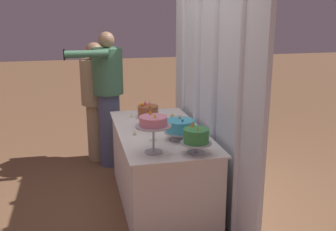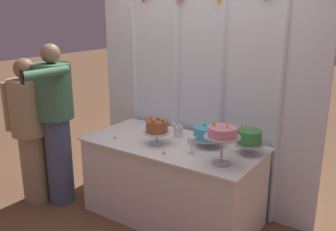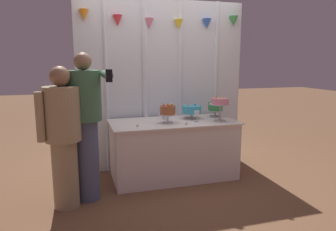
# 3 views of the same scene
# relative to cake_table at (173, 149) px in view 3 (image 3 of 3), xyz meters

# --- Properties ---
(ground_plane) EXTENTS (24.00, 24.00, 0.00)m
(ground_plane) POSITION_rel_cake_table_xyz_m (0.00, -0.10, -0.39)
(ground_plane) COLOR brown
(draped_curtain) EXTENTS (2.48, 0.15, 2.45)m
(draped_curtain) POSITION_rel_cake_table_xyz_m (-0.01, 0.49, 0.88)
(draped_curtain) COLOR silver
(draped_curtain) RESTS_ON ground_plane
(cake_table) EXTENTS (1.69, 0.84, 0.78)m
(cake_table) POSITION_rel_cake_table_xyz_m (0.00, 0.00, 0.00)
(cake_table) COLOR white
(cake_table) RESTS_ON ground_plane
(cake_display_leftmost) EXTENTS (0.26, 0.26, 0.27)m
(cake_display_leftmost) POSITION_rel_cake_table_xyz_m (-0.11, -0.10, 0.55)
(cake_display_leftmost) COLOR silver
(cake_display_leftmost) RESTS_ON cake_table
(cake_display_midleft) EXTENTS (0.29, 0.29, 0.21)m
(cake_display_midleft) POSITION_rel_cake_table_xyz_m (0.31, 0.12, 0.51)
(cake_display_midleft) COLOR #B2B2B7
(cake_display_midleft) RESTS_ON cake_table
(cake_display_midright) EXTENTS (0.30, 0.30, 0.36)m
(cake_display_midright) POSITION_rel_cake_table_xyz_m (0.60, -0.18, 0.64)
(cake_display_midright) COLOR #B2B2B7
(cake_display_midright) RESTS_ON cake_table
(cake_display_rightmost) EXTENTS (0.26, 0.26, 0.26)m
(cake_display_rightmost) POSITION_rel_cake_table_xyz_m (0.70, 0.16, 0.53)
(cake_display_rightmost) COLOR #B2B2B7
(cake_display_rightmost) RESTS_ON cake_table
(wine_glass) EXTENTS (0.07, 0.07, 0.15)m
(wine_glass) POSITION_rel_cake_table_xyz_m (0.29, -0.13, 0.50)
(wine_glass) COLOR silver
(wine_glass) RESTS_ON cake_table
(flower_vase) EXTENTS (0.09, 0.12, 0.14)m
(flower_vase) POSITION_rel_cake_table_xyz_m (-0.06, 0.19, 0.45)
(flower_vase) COLOR silver
(flower_vase) RESTS_ON cake_table
(tealight_far_left) EXTENTS (0.04, 0.04, 0.04)m
(tealight_far_left) POSITION_rel_cake_table_xyz_m (-0.53, -0.21, 0.40)
(tealight_far_left) COLOR beige
(tealight_far_left) RESTS_ON cake_table
(tealight_near_left) EXTENTS (0.04, 0.04, 0.04)m
(tealight_near_left) POSITION_rel_cake_table_xyz_m (0.09, -0.27, 0.40)
(tealight_near_left) COLOR beige
(tealight_near_left) RESTS_ON cake_table
(guest_man_dark_suit) EXTENTS (0.51, 0.51, 1.53)m
(guest_man_dark_suit) POSITION_rel_cake_table_xyz_m (-1.39, -0.54, 0.43)
(guest_man_dark_suit) COLOR #9E8966
(guest_man_dark_suit) RESTS_ON ground_plane
(guest_girl_blue_dress) EXTENTS (0.54, 0.69, 1.68)m
(guest_girl_blue_dress) POSITION_rel_cake_table_xyz_m (-1.16, -0.41, 0.53)
(guest_girl_blue_dress) COLOR #4C5675
(guest_girl_blue_dress) RESTS_ON ground_plane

